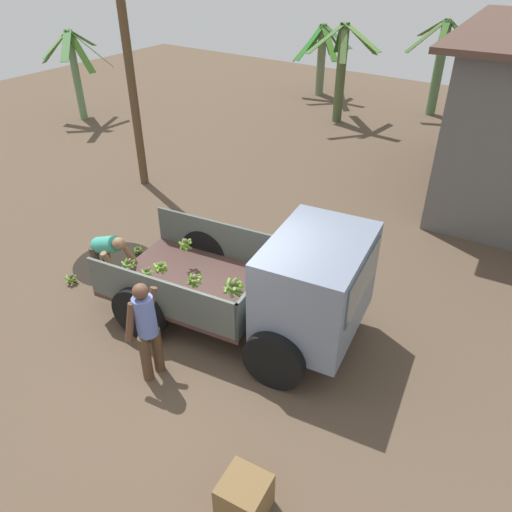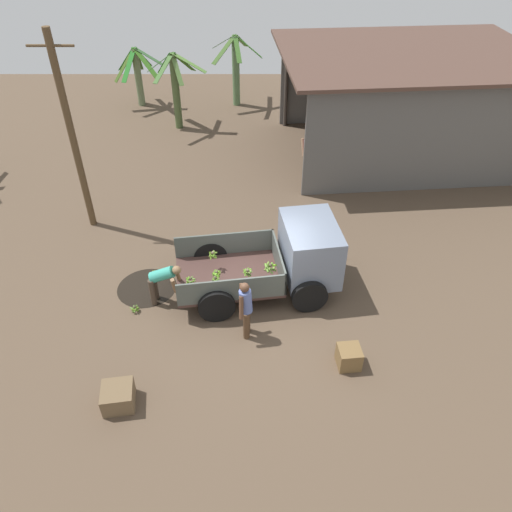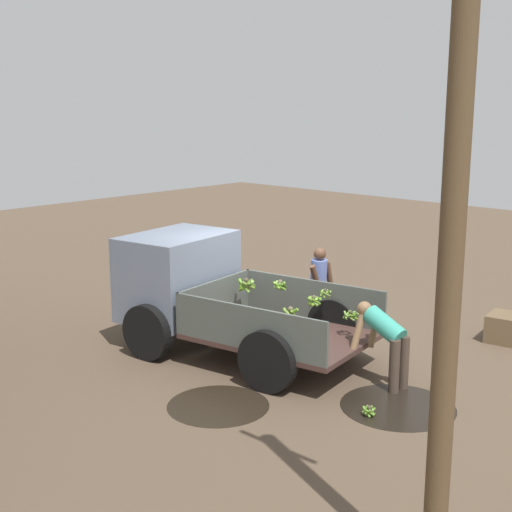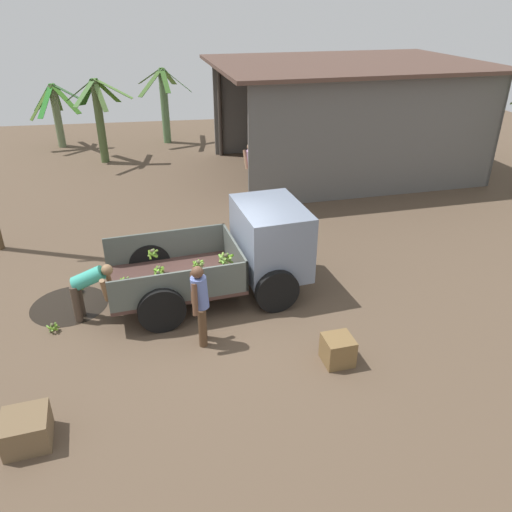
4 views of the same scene
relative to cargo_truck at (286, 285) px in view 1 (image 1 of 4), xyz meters
name	(u,v)px [view 1 (image 1 of 4)]	position (x,y,z in m)	size (l,w,h in m)	color
ground	(211,342)	(-0.88, -0.81, -1.01)	(36.00, 36.00, 0.00)	brown
mud_patch_0	(115,263)	(-3.87, -0.12, -1.00)	(1.59, 1.59, 0.01)	black
mud_patch_1	(239,254)	(-2.03, 1.53, -1.00)	(1.42, 1.42, 0.01)	black
cargo_truck	(286,285)	(0.00, 0.00, 0.00)	(4.37, 2.68, 1.90)	#462E29
utility_pole	(129,63)	(-6.09, 2.92, 1.98)	(1.20, 0.20, 5.85)	brown
banana_palm_0	(439,66)	(-1.84, 12.85, 0.64)	(2.26, 2.80, 3.13)	#597C4F
banana_palm_2	(321,58)	(-6.31, 12.79, 0.41)	(2.29, 2.25, 2.61)	#6B7D56
banana_palm_3	(75,70)	(-11.64, 5.52, 0.63)	(2.07, 2.36, 2.87)	#628758
banana_palm_4	(341,70)	(-4.25, 10.28, 0.67)	(2.45, 2.67, 3.12)	#4C5F34
person_foreground_visitor	(146,327)	(-1.18, -1.79, -0.11)	(0.34, 0.67, 1.62)	#503824
person_worker_loading	(108,252)	(-3.30, -0.65, -0.27)	(0.87, 0.70, 1.20)	#46372C
person_bystander_near_shed	(458,173)	(0.92, 5.88, -0.07)	(0.52, 0.63, 1.69)	brown
banana_bunch_on_ground_0	(71,279)	(-4.01, -1.03, -0.90)	(0.24, 0.23, 0.19)	#4E4633
banana_bunch_on_ground_1	(138,250)	(-3.75, 0.40, -0.92)	(0.20, 0.20, 0.15)	#443D2C
wooden_crate_1	(244,497)	(1.16, -2.74, -0.75)	(0.51, 0.51, 0.51)	brown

